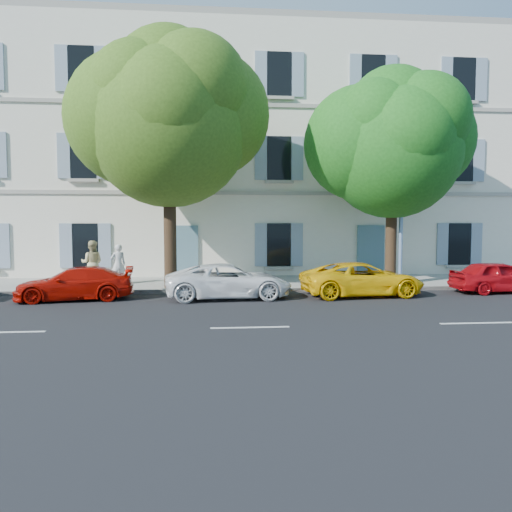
{
  "coord_description": "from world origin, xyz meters",
  "views": [
    {
      "loc": [
        -0.98,
        -16.39,
        2.67
      ],
      "look_at": [
        0.7,
        2.0,
        1.4
      ],
      "focal_mm": 35.0,
      "sensor_mm": 36.0,
      "label": 1
    }
  ],
  "objects": [
    {
      "name": "tree_right",
      "position": [
        6.28,
        3.13,
        5.5
      ],
      "size": [
        5.42,
        5.42,
        8.35
      ],
      "color": "#3A2819",
      "rests_on": "sidewalk"
    },
    {
      "name": "car_red_coupe",
      "position": [
        -5.6,
        0.98,
        0.57
      ],
      "size": [
        4.08,
        2.1,
        1.13
      ],
      "primitive_type": "imported",
      "rotation": [
        0.0,
        0.0,
        4.85
      ],
      "color": "#A90E04",
      "rests_on": "ground"
    },
    {
      "name": "sidewalk",
      "position": [
        0.0,
        4.45,
        0.07
      ],
      "size": [
        36.0,
        4.5,
        0.15
      ],
      "primitive_type": "cube",
      "color": "#A09E96",
      "rests_on": "ground"
    },
    {
      "name": "street_lamp",
      "position": [
        6.64,
        2.87,
        4.52
      ],
      "size": [
        0.29,
        1.65,
        7.71
      ],
      "color": "#7293BF",
      "rests_on": "sidewalk"
    },
    {
      "name": "pedestrian_b",
      "position": [
        -5.68,
        3.89,
        1.04
      ],
      "size": [
        0.87,
        0.68,
        1.78
      ],
      "primitive_type": "imported",
      "rotation": [
        0.0,
        0.0,
        3.15
      ],
      "color": "#CBBB82",
      "rests_on": "sidewalk"
    },
    {
      "name": "car_yellow_supercar",
      "position": [
        4.45,
        1.0,
        0.61
      ],
      "size": [
        4.54,
        2.4,
        1.22
      ],
      "primitive_type": "imported",
      "rotation": [
        0.0,
        0.0,
        1.66
      ],
      "color": "yellow",
      "rests_on": "ground"
    },
    {
      "name": "pedestrian_a",
      "position": [
        -4.7,
        4.09,
        0.96
      ],
      "size": [
        0.69,
        0.57,
        1.62
      ],
      "primitive_type": "imported",
      "rotation": [
        0.0,
        0.0,
        3.5
      ],
      "color": "silver",
      "rests_on": "sidewalk"
    },
    {
      "name": "ground",
      "position": [
        0.0,
        0.0,
        0.0
      ],
      "size": [
        90.0,
        90.0,
        0.0
      ],
      "primitive_type": "plane",
      "color": "black"
    },
    {
      "name": "kerb",
      "position": [
        0.0,
        2.28,
        0.08
      ],
      "size": [
        36.0,
        0.16,
        0.16
      ],
      "primitive_type": "cube",
      "color": "#9E998E",
      "rests_on": "ground"
    },
    {
      "name": "car_red_hatchback",
      "position": [
        9.81,
        1.36,
        0.6
      ],
      "size": [
        3.6,
        1.6,
        1.2
      ],
      "primitive_type": "imported",
      "rotation": [
        0.0,
        0.0,
        1.62
      ],
      "color": "#B20A11",
      "rests_on": "ground"
    },
    {
      "name": "car_white_coupe",
      "position": [
        -0.36,
        0.87,
        0.61
      ],
      "size": [
        4.5,
        2.3,
        1.22
      ],
      "primitive_type": "imported",
      "rotation": [
        0.0,
        0.0,
        1.64
      ],
      "color": "white",
      "rests_on": "ground"
    },
    {
      "name": "building",
      "position": [
        0.0,
        10.2,
        6.0
      ],
      "size": [
        28.0,
        7.0,
        12.0
      ],
      "primitive_type": "cube",
      "color": "white",
      "rests_on": "ground"
    },
    {
      "name": "tree_left",
      "position": [
        -2.52,
        2.86,
        6.25
      ],
      "size": [
        6.11,
        6.11,
        9.47
      ],
      "color": "#3A2819",
      "rests_on": "sidewalk"
    }
  ]
}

